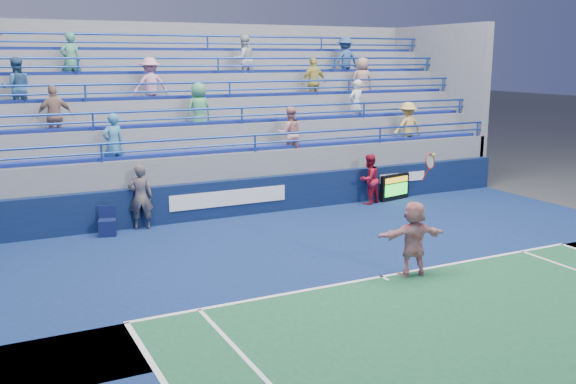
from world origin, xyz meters
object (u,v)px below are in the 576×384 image
judge_chair (107,226)px  ball_girl (369,179)px  serve_speed_board (395,187)px  line_judge (141,197)px  tennis_player (413,238)px

judge_chair → ball_girl: bearing=0.5°
serve_speed_board → line_judge: 8.40m
serve_speed_board → tennis_player: bearing=-122.9°
tennis_player → serve_speed_board: bearing=57.1°
tennis_player → line_judge: tennis_player is taller
serve_speed_board → judge_chair: bearing=-179.0°
ball_girl → serve_speed_board: bearing=166.1°
ball_girl → judge_chair: bearing=-18.2°
serve_speed_board → tennis_player: 7.54m
judge_chair → line_judge: size_ratio=0.43×
tennis_player → judge_chair: bearing=130.6°
tennis_player → ball_girl: size_ratio=1.64×
judge_chair → serve_speed_board: bearing=1.0°
tennis_player → ball_girl: (3.00, 6.23, -0.02)m
judge_chair → line_judge: (0.97, 0.25, 0.65)m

